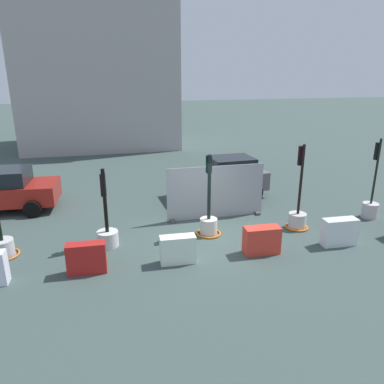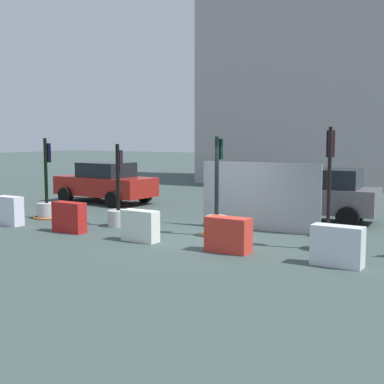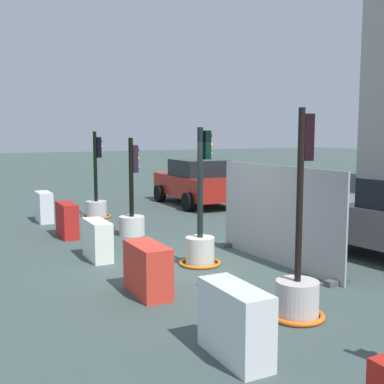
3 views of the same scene
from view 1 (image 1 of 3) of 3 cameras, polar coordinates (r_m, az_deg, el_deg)
name	(u,v)px [view 1 (image 1 of 3)]	position (r m, az deg, el deg)	size (l,w,h in m)	color
ground_plane	(210,238)	(12.52, 2.75, -7.13)	(120.00, 120.00, 0.00)	#3D4E4A
traffic_light_0	(2,243)	(12.58, -27.34, -6.98)	(0.92, 0.92, 2.73)	silver
traffic_light_1	(107,231)	(12.09, -12.98, -5.94)	(0.67, 0.67, 2.56)	silver
traffic_light_2	(209,220)	(12.62, 2.59, -4.36)	(0.86, 0.86, 2.79)	silver
traffic_light_3	(298,215)	(13.63, 16.01, -3.46)	(0.82, 0.82, 3.04)	beige
traffic_light_4	(371,204)	(15.61, 25.92, -1.66)	(0.59, 0.59, 3.05)	silver
construction_barrier_1	(86,258)	(10.73, -16.01, -9.80)	(1.08, 0.42, 0.89)	#B41F1C
construction_barrier_2	(178,249)	(10.84, -2.21, -8.88)	(1.05, 0.44, 0.84)	white
construction_barrier_3	(262,240)	(11.57, 10.72, -7.33)	(1.12, 0.52, 0.85)	red
construction_barrier_4	(339,232)	(12.79, 21.81, -5.75)	(1.13, 0.48, 0.89)	silver
car_grey_saloon	(223,177)	(16.44, 4.87, 2.30)	(4.03, 2.27, 1.75)	slate
car_red_compact	(2,190)	(16.52, -27.35, 0.26)	(4.39, 2.46, 1.69)	#A21F17
building_main_facade	(98,64)	(28.87, -14.40, 18.64)	(11.14, 7.75, 11.66)	#AAA2A2
site_fence_panel	(216,193)	(13.93, 3.70, -0.21)	(3.75, 0.50, 2.03)	#9A9DA3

